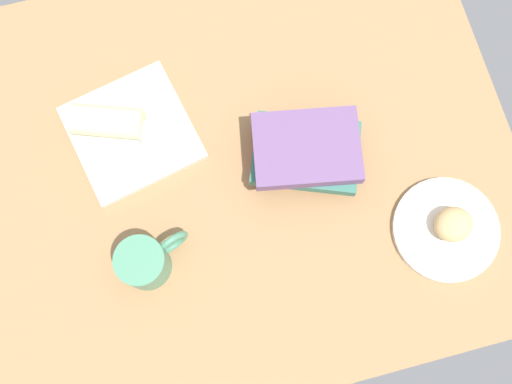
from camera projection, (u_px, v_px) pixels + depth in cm
name	position (u px, v px, depth cm)	size (l,w,h in cm)	color
dining_table	(231.00, 166.00, 116.60)	(110.00, 90.00, 4.00)	#9E754C
round_plate	(446.00, 230.00, 110.82)	(19.94, 19.94, 1.40)	silver
scone_pastry	(453.00, 224.00, 107.91)	(7.10, 6.50, 4.80)	tan
square_plate	(132.00, 133.00, 115.30)	(22.23, 22.23, 1.60)	silver
sauce_cup	(155.00, 135.00, 112.98)	(5.93, 5.93, 2.45)	silver
breakfast_wrap	(108.00, 122.00, 111.85)	(5.95, 5.95, 13.46)	beige
book_stack	(304.00, 151.00, 110.55)	(23.36, 20.11, 8.48)	#A53338
coffee_mug	(145.00, 262.00, 105.20)	(13.47, 8.89, 9.50)	#4C8C6B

